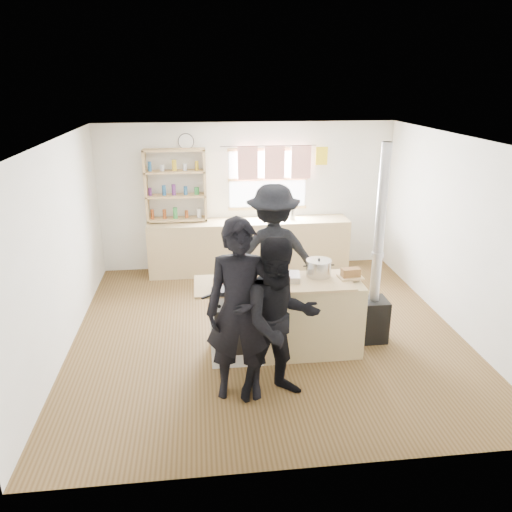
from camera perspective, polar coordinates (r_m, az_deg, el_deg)
The scene contains 14 objects.
ground at distance 6.72m, azimuth 1.21°, elevation -8.56°, with size 5.00×5.00×0.01m, color brown.
back_counter at distance 8.57m, azimuth -0.79°, elevation 1.14°, with size 3.40×0.55×0.90m, color tan.
shelving_unit at distance 8.38m, azimuth -9.18°, elevation 7.99°, with size 1.00×0.28×1.20m.
thermos at distance 8.50m, azimuth 4.18°, elevation 5.27°, with size 0.10×0.10×0.33m, color silver.
cooking_island at distance 6.04m, azimuth 3.33°, elevation -6.99°, with size 1.97×0.64×0.93m.
skillet_greens at distance 5.56m, azimuth -3.80°, elevation -3.87°, with size 0.36×0.36×0.05m.
roast_tray at distance 5.89m, azimuth 3.37°, elevation -2.35°, with size 0.37×0.32×0.07m.
stockpot_stove at distance 5.88m, azimuth -0.79°, elevation -1.85°, with size 0.24×0.24×0.19m.
stockpot_counter at distance 6.01m, azimuth 7.17°, elevation -1.37°, with size 0.31×0.31×0.23m.
bread_board at distance 6.03m, azimuth 10.76°, elevation -2.01°, with size 0.30×0.22×0.12m.
flue_heater at distance 6.41m, azimuth 13.36°, elevation -4.15°, with size 0.35×0.35×2.50m.
person_near_left at distance 5.04m, azimuth -1.79°, elevation -6.36°, with size 0.70×0.46×1.93m, color black.
person_near_right at distance 5.06m, azimuth 2.74°, elevation -7.42°, with size 0.85×0.66×1.74m, color black.
person_far at distance 6.70m, azimuth 1.94°, elevation 0.25°, with size 1.22×0.70×1.89m, color black.
Camera 1 is at (-0.83, -5.86, 3.18)m, focal length 35.00 mm.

